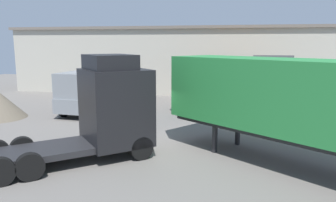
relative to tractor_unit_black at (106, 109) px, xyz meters
name	(u,v)px	position (x,y,z in m)	size (l,w,h in m)	color
ground_plane	(143,143)	(1.00, 1.86, -1.93)	(60.00, 60.00, 0.00)	slate
warehouse_building	(190,60)	(1.00, 19.15, 1.09)	(33.26, 7.09, 6.03)	#B7B2A3
tractor_unit_black	(106,109)	(0.00, 0.00, 0.00)	(6.22, 5.84, 4.10)	black
container_trailer_green	(321,103)	(7.92, -0.47, 0.61)	(11.17, 9.24, 3.97)	#28843D
delivery_van_grey	(89,90)	(-4.35, 7.97, -0.44)	(2.48, 5.58, 2.76)	gray
box_truck_teal	(225,85)	(4.50, 10.19, -0.14)	(6.52, 6.45, 3.16)	#197075
oil_drum	(136,119)	(-0.13, 4.69, -1.49)	(0.58, 0.58, 0.88)	#33519E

